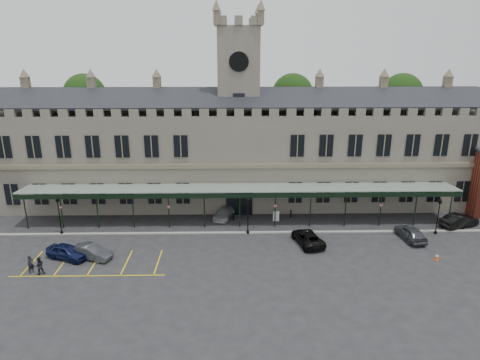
{
  "coord_description": "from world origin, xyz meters",
  "views": [
    {
      "loc": [
        -0.85,
        -37.72,
        19.89
      ],
      "look_at": [
        0.0,
        6.0,
        6.0
      ],
      "focal_mm": 32.0,
      "sensor_mm": 36.0,
      "label": 1
    }
  ],
  "objects_px": {
    "lamp_post_mid": "(248,212)",
    "traffic_cone": "(437,257)",
    "clock_tower": "(238,101)",
    "car_left_a": "(67,252)",
    "person_a": "(31,264)",
    "car_van": "(308,238)",
    "lamp_post_right": "(438,213)",
    "lamp_post_left": "(59,212)",
    "car_taxi": "(225,213)",
    "person_b": "(39,266)",
    "station_building": "(239,153)",
    "sign_board": "(276,216)",
    "car_right_b": "(459,221)",
    "car_right_a": "(410,233)",
    "car_left_b": "(91,252)"
  },
  "relations": [
    {
      "from": "clock_tower",
      "to": "sign_board",
      "type": "xyz_separation_m",
      "value": [
        4.31,
        -7.21,
        -12.51
      ]
    },
    {
      "from": "traffic_cone",
      "to": "car_van",
      "type": "xyz_separation_m",
      "value": [
        -11.92,
        3.75,
        0.36
      ]
    },
    {
      "from": "station_building",
      "to": "person_a",
      "type": "height_order",
      "value": "station_building"
    },
    {
      "from": "lamp_post_mid",
      "to": "lamp_post_right",
      "type": "bearing_deg",
      "value": -1.32
    },
    {
      "from": "person_a",
      "to": "car_van",
      "type": "bearing_deg",
      "value": -42.5
    },
    {
      "from": "car_taxi",
      "to": "person_b",
      "type": "bearing_deg",
      "value": -122.3
    },
    {
      "from": "station_building",
      "to": "car_right_b",
      "type": "bearing_deg",
      "value": -20.17
    },
    {
      "from": "clock_tower",
      "to": "car_left_a",
      "type": "relative_size",
      "value": 5.79
    },
    {
      "from": "lamp_post_mid",
      "to": "car_left_b",
      "type": "height_order",
      "value": "lamp_post_mid"
    },
    {
      "from": "car_van",
      "to": "lamp_post_right",
      "type": "bearing_deg",
      "value": 175.1
    },
    {
      "from": "lamp_post_mid",
      "to": "station_building",
      "type": "bearing_deg",
      "value": 94.61
    },
    {
      "from": "lamp_post_left",
      "to": "person_a",
      "type": "relative_size",
      "value": 2.63
    },
    {
      "from": "traffic_cone",
      "to": "car_right_b",
      "type": "xyz_separation_m",
      "value": [
        6.08,
        7.75,
        0.45
      ]
    },
    {
      "from": "lamp_post_left",
      "to": "lamp_post_right",
      "type": "height_order",
      "value": "lamp_post_left"
    },
    {
      "from": "lamp_post_left",
      "to": "person_a",
      "type": "bearing_deg",
      "value": -87.25
    },
    {
      "from": "clock_tower",
      "to": "car_left_a",
      "type": "xyz_separation_m",
      "value": [
        -16.86,
        -16.09,
        -12.38
      ]
    },
    {
      "from": "clock_tower",
      "to": "person_b",
      "type": "bearing_deg",
      "value": -133.91
    },
    {
      "from": "lamp_post_left",
      "to": "lamp_post_right",
      "type": "bearing_deg",
      "value": -0.93
    },
    {
      "from": "car_taxi",
      "to": "car_right_b",
      "type": "relative_size",
      "value": 0.92
    },
    {
      "from": "car_left_a",
      "to": "car_taxi",
      "type": "relative_size",
      "value": 1.0
    },
    {
      "from": "car_left_b",
      "to": "car_right_a",
      "type": "relative_size",
      "value": 0.94
    },
    {
      "from": "lamp_post_left",
      "to": "car_van",
      "type": "bearing_deg",
      "value": -6.17
    },
    {
      "from": "person_b",
      "to": "clock_tower",
      "type": "bearing_deg",
      "value": -161.03
    },
    {
      "from": "clock_tower",
      "to": "traffic_cone",
      "type": "distance_m",
      "value": 28.49
    },
    {
      "from": "clock_tower",
      "to": "person_a",
      "type": "relative_size",
      "value": 14.6
    },
    {
      "from": "car_right_a",
      "to": "car_van",
      "type": "bearing_deg",
      "value": -3.23
    },
    {
      "from": "lamp_post_left",
      "to": "lamp_post_mid",
      "type": "relative_size",
      "value": 1.04
    },
    {
      "from": "car_right_a",
      "to": "car_right_b",
      "type": "bearing_deg",
      "value": -162.88
    },
    {
      "from": "station_building",
      "to": "sign_board",
      "type": "relative_size",
      "value": 49.09
    },
    {
      "from": "car_van",
      "to": "car_right_a",
      "type": "xyz_separation_m",
      "value": [
        11.12,
        0.84,
        0.08
      ]
    },
    {
      "from": "traffic_cone",
      "to": "person_b",
      "type": "relative_size",
      "value": 0.37
    },
    {
      "from": "lamp_post_mid",
      "to": "traffic_cone",
      "type": "relative_size",
      "value": 6.7
    },
    {
      "from": "station_building",
      "to": "lamp_post_right",
      "type": "height_order",
      "value": "station_building"
    },
    {
      "from": "sign_board",
      "to": "car_left_a",
      "type": "xyz_separation_m",
      "value": [
        -21.18,
        -8.88,
        0.13
      ]
    },
    {
      "from": "sign_board",
      "to": "car_right_a",
      "type": "relative_size",
      "value": 0.27
    },
    {
      "from": "lamp_post_mid",
      "to": "traffic_cone",
      "type": "height_order",
      "value": "lamp_post_mid"
    },
    {
      "from": "person_a",
      "to": "lamp_post_left",
      "type": "bearing_deg",
      "value": 38.53
    },
    {
      "from": "sign_board",
      "to": "car_right_b",
      "type": "xyz_separation_m",
      "value": [
        20.69,
        -2.06,
        0.17
      ]
    },
    {
      "from": "person_a",
      "to": "station_building",
      "type": "bearing_deg",
      "value": -10.09
    },
    {
      "from": "traffic_cone",
      "to": "car_right_a",
      "type": "relative_size",
      "value": 0.14
    },
    {
      "from": "sign_board",
      "to": "car_right_b",
      "type": "relative_size",
      "value": 0.26
    },
    {
      "from": "lamp_post_mid",
      "to": "traffic_cone",
      "type": "bearing_deg",
      "value": -19.59
    },
    {
      "from": "car_left_b",
      "to": "person_a",
      "type": "xyz_separation_m",
      "value": [
        -4.62,
        -2.65,
        0.16
      ]
    },
    {
      "from": "lamp_post_left",
      "to": "car_taxi",
      "type": "height_order",
      "value": "lamp_post_left"
    },
    {
      "from": "traffic_cone",
      "to": "sign_board",
      "type": "relative_size",
      "value": 0.52
    },
    {
      "from": "clock_tower",
      "to": "traffic_cone",
      "type": "bearing_deg",
      "value": -41.98
    },
    {
      "from": "lamp_post_right",
      "to": "person_a",
      "type": "relative_size",
      "value": 2.46
    },
    {
      "from": "car_left_b",
      "to": "person_b",
      "type": "bearing_deg",
      "value": 149.96
    },
    {
      "from": "traffic_cone",
      "to": "car_van",
      "type": "bearing_deg",
      "value": 162.55
    },
    {
      "from": "car_right_b",
      "to": "person_a",
      "type": "bearing_deg",
      "value": 80.0
    }
  ]
}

